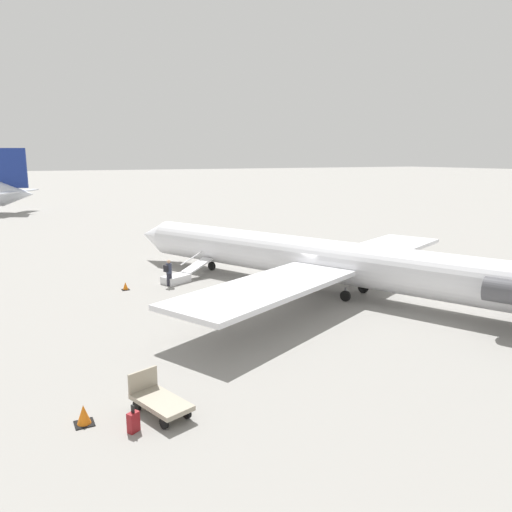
% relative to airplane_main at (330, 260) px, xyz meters
% --- Properties ---
extents(ground_plane, '(600.00, 600.00, 0.00)m').
position_rel_airplane_main_xyz_m(ground_plane, '(0.89, 0.41, -2.01)').
color(ground_plane, gray).
extents(airplane_main, '(31.62, 25.02, 6.75)m').
position_rel_airplane_main_xyz_m(airplane_main, '(0.00, 0.00, 0.00)').
color(airplane_main, silver).
rests_on(airplane_main, ground).
extents(boarding_stairs, '(2.62, 4.07, 1.69)m').
position_rel_airplane_main_xyz_m(boarding_stairs, '(6.77, 7.34, -1.64)').
color(boarding_stairs, silver).
rests_on(boarding_stairs, ground).
extents(passenger, '(0.46, 0.57, 1.74)m').
position_rel_airplane_main_xyz_m(passenger, '(5.99, 8.38, -1.01)').
color(passenger, '#23232D').
rests_on(passenger, ground).
extents(luggage_cart, '(2.43, 1.73, 1.22)m').
position_rel_airplane_main_xyz_m(luggage_cart, '(-9.78, 13.67, -1.55)').
color(luggage_cart, '#9E937F').
rests_on(luggage_cart, ground).
extents(suitcase, '(0.37, 0.42, 0.88)m').
position_rel_airplane_main_xyz_m(suitcase, '(-10.52, 14.69, -1.68)').
color(suitcase, maroon).
rests_on(suitcase, ground).
extents(traffic_cone_near_stairs, '(0.46, 0.46, 0.50)m').
position_rel_airplane_main_xyz_m(traffic_cone_near_stairs, '(6.32, 11.13, -1.78)').
color(traffic_cone_near_stairs, black).
rests_on(traffic_cone_near_stairs, ground).
extents(traffic_cone_near_cart, '(0.59, 0.59, 0.65)m').
position_rel_airplane_main_xyz_m(traffic_cone_near_cart, '(-9.36, 15.97, -1.71)').
color(traffic_cone_near_cart, black).
rests_on(traffic_cone_near_cart, ground).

